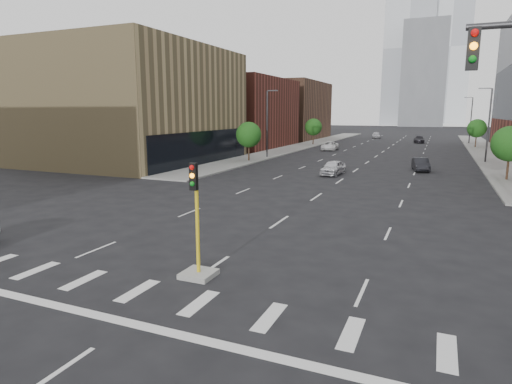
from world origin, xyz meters
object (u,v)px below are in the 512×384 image
Objects in this scene: car_near_left at (333,168)px; car_deep_right at (419,139)px; car_mid_right at (421,164)px; car_distant at (376,135)px; median_traffic_signal at (198,253)px; car_far_left at (330,146)px.

car_near_left is 51.94m from car_deep_right.
car_distant is at bearing 92.35° from car_mid_right.
car_deep_right is (-2.18, 45.05, 0.00)m from car_mid_right.
median_traffic_signal reaches higher than car_distant.
car_distant is at bearing 81.92° from car_far_left.
car_far_left reaches higher than car_mid_right.
car_near_left is (-1.50, 28.75, -0.25)m from median_traffic_signal.
car_deep_right is 15.94m from car_distant.
car_distant reaches higher than car_near_left.
car_deep_right is (5.79, 51.61, -0.02)m from car_near_left.
car_near_left is at bearing -95.76° from car_distant.
car_mid_right is at bearing 79.63° from median_traffic_signal.
car_mid_right is 25.79m from car_far_left.
car_deep_right is at bearing 58.02° from car_far_left.
car_far_left is at bearing 108.94° from car_near_left.
car_distant is (-4.38, 63.89, 0.03)m from car_near_left.
car_distant is at bearing 124.77° from car_deep_right.
car_near_left reaches higher than car_mid_right.
car_far_left is (-14.91, 21.04, 0.01)m from car_mid_right.
car_distant is (-10.17, 12.27, 0.06)m from car_deep_right.
car_mid_right is (7.97, 6.57, -0.03)m from car_near_left.
car_distant reaches higher than car_deep_right.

